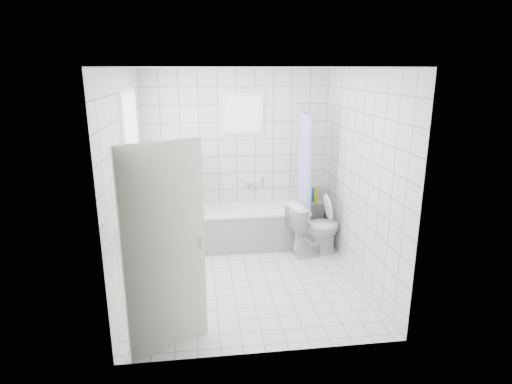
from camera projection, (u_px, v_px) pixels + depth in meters
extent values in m
plane|color=white|center=(248.00, 278.00, 5.48)|extent=(3.00, 3.00, 0.00)
plane|color=white|center=(247.00, 68.00, 4.76)|extent=(3.00, 3.00, 0.00)
cube|color=white|center=(237.00, 156.00, 6.55)|extent=(2.80, 0.02, 2.60)
cube|color=white|center=(268.00, 223.00, 3.69)|extent=(2.80, 0.02, 2.60)
cube|color=white|center=(128.00, 184.00, 4.94)|extent=(0.02, 3.00, 2.60)
cube|color=white|center=(360.00, 177.00, 5.30)|extent=(0.02, 3.00, 2.60)
cube|color=white|center=(134.00, 154.00, 5.15)|extent=(0.01, 0.90, 1.40)
cube|color=white|center=(243.00, 114.00, 6.34)|extent=(0.50, 0.01, 0.50)
cube|color=white|center=(142.00, 212.00, 5.36)|extent=(0.18, 1.02, 0.08)
cube|color=silver|center=(165.00, 251.00, 3.87)|extent=(0.72, 0.43, 2.00)
cube|color=white|center=(247.00, 227.00, 6.49)|extent=(1.77, 0.75, 0.55)
cube|color=white|center=(247.00, 209.00, 6.41)|extent=(1.79, 0.77, 0.03)
cube|color=white|center=(182.00, 201.00, 6.19)|extent=(0.15, 0.85, 1.50)
cube|color=white|center=(309.00, 219.00, 6.86)|extent=(0.40, 0.24, 0.55)
imported|color=white|center=(315.00, 228.00, 6.12)|extent=(0.84, 0.60, 0.78)
cylinder|color=silver|center=(305.00, 112.00, 6.09)|extent=(0.02, 0.80, 0.02)
cube|color=silver|center=(251.00, 185.00, 6.66)|extent=(0.18, 0.06, 0.06)
imported|color=#E65996|center=(138.00, 205.00, 4.98)|extent=(0.15, 0.15, 0.31)
imported|color=silver|center=(143.00, 196.00, 5.42)|extent=(0.14, 0.14, 0.28)
imported|color=#BA5DA9|center=(145.00, 194.00, 5.63)|extent=(0.13, 0.13, 0.21)
imported|color=#34AEEA|center=(140.00, 205.00, 5.18)|extent=(0.09, 0.09, 0.19)
cylinder|color=red|center=(305.00, 195.00, 6.77)|extent=(0.06, 0.06, 0.23)
cylinder|color=yellow|center=(316.00, 195.00, 6.67)|extent=(0.06, 0.06, 0.28)
cylinder|color=#178F3F|center=(309.00, 197.00, 6.69)|extent=(0.06, 0.06, 0.20)
cylinder|color=blue|center=(314.00, 195.00, 6.79)|extent=(0.06, 0.06, 0.23)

